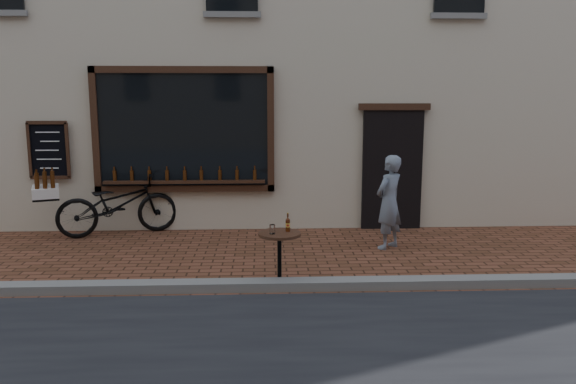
{
  "coord_description": "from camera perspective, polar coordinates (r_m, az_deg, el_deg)",
  "views": [
    {
      "loc": [
        -0.48,
        -6.72,
        2.49
      ],
      "look_at": [
        -0.13,
        1.2,
        1.1
      ],
      "focal_mm": 35.0,
      "sensor_mm": 36.0,
      "label": 1
    }
  ],
  "objects": [
    {
      "name": "ground",
      "position": [
        7.18,
        1.45,
        -10.34
      ],
      "size": [
        90.0,
        90.0,
        0.0
      ],
      "primitive_type": "plane",
      "color": "#532D1A",
      "rests_on": "ground"
    },
    {
      "name": "kerb",
      "position": [
        7.35,
        1.35,
        -9.37
      ],
      "size": [
        90.0,
        0.25,
        0.12
      ],
      "primitive_type": "cube",
      "color": "slate",
      "rests_on": "ground"
    },
    {
      "name": "bistro_table",
      "position": [
        7.34,
        -0.86,
        -5.69
      ],
      "size": [
        0.56,
        0.56,
        0.96
      ],
      "color": "black",
      "rests_on": "ground"
    },
    {
      "name": "pedestrian",
      "position": [
        9.21,
        10.22,
        -1.01
      ],
      "size": [
        0.66,
        0.65,
        1.53
      ],
      "primitive_type": "imported",
      "rotation": [
        0.0,
        0.0,
        3.89
      ],
      "color": "slate",
      "rests_on": "ground"
    },
    {
      "name": "cargo_bicycle",
      "position": [
        10.43,
        -17.16,
        -1.16
      ],
      "size": [
        2.49,
        1.45,
        1.18
      ],
      "rotation": [
        0.0,
        0.0,
        1.92
      ],
      "color": "black",
      "rests_on": "ground"
    }
  ]
}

